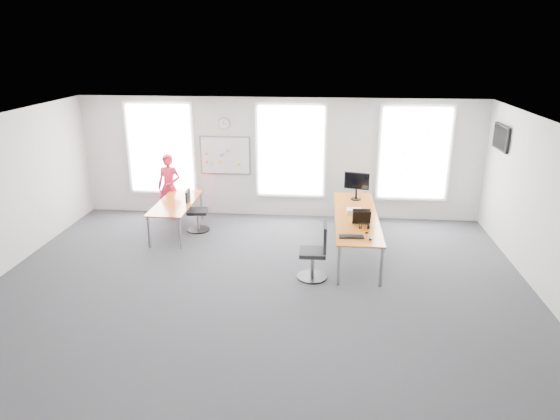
# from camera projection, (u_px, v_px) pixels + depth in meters

# --- Properties ---
(floor) EXTENTS (10.00, 10.00, 0.00)m
(floor) POSITION_uv_depth(u_px,v_px,m) (259.00, 287.00, 9.16)
(floor) COLOR #2B2A30
(floor) RESTS_ON ground
(ceiling) EXTENTS (10.00, 10.00, 0.00)m
(ceiling) POSITION_uv_depth(u_px,v_px,m) (256.00, 124.00, 8.19)
(ceiling) COLOR silver
(ceiling) RESTS_ON ground
(wall_back) EXTENTS (10.00, 0.00, 10.00)m
(wall_back) POSITION_uv_depth(u_px,v_px,m) (279.00, 158.00, 12.44)
(wall_back) COLOR silver
(wall_back) RESTS_ON ground
(wall_front) EXTENTS (10.00, 0.00, 10.00)m
(wall_front) POSITION_uv_depth(u_px,v_px,m) (203.00, 341.00, 4.91)
(wall_front) COLOR silver
(wall_front) RESTS_ON ground
(wall_right) EXTENTS (0.00, 10.00, 10.00)m
(wall_right) POSITION_uv_depth(u_px,v_px,m) (557.00, 219.00, 8.25)
(wall_right) COLOR silver
(wall_right) RESTS_ON ground
(window_left) EXTENTS (1.60, 0.06, 2.20)m
(window_left) POSITION_uv_depth(u_px,v_px,m) (161.00, 148.00, 12.61)
(window_left) COLOR white
(window_left) RESTS_ON wall_back
(window_mid) EXTENTS (1.60, 0.06, 2.20)m
(window_mid) POSITION_uv_depth(u_px,v_px,m) (291.00, 151.00, 12.32)
(window_mid) COLOR white
(window_mid) RESTS_ON wall_back
(window_right) EXTENTS (1.60, 0.06, 2.20)m
(window_right) POSITION_uv_depth(u_px,v_px,m) (414.00, 153.00, 12.07)
(window_right) COLOR white
(window_right) RESTS_ON wall_back
(desk_right) EXTENTS (0.89, 3.32, 0.81)m
(desk_right) POSITION_uv_depth(u_px,v_px,m) (356.00, 218.00, 10.49)
(desk_right) COLOR #BE5B16
(desk_right) RESTS_ON ground
(desk_left) EXTENTS (0.82, 2.04, 0.75)m
(desk_left) POSITION_uv_depth(u_px,v_px,m) (176.00, 205.00, 11.56)
(desk_left) COLOR #BE5B16
(desk_left) RESTS_ON ground
(chair_right) EXTENTS (0.58, 0.58, 1.09)m
(chair_right) POSITION_uv_depth(u_px,v_px,m) (316.00, 255.00, 9.37)
(chair_right) COLOR black
(chair_right) RESTS_ON ground
(chair_left) EXTENTS (0.53, 0.53, 1.00)m
(chair_left) POSITION_uv_depth(u_px,v_px,m) (195.00, 213.00, 11.75)
(chair_left) COLOR black
(chair_left) RESTS_ON ground
(person) EXTENTS (0.64, 0.46, 1.65)m
(person) POSITION_uv_depth(u_px,v_px,m) (169.00, 187.00, 12.46)
(person) COLOR red
(person) RESTS_ON ground
(whiteboard) EXTENTS (1.20, 0.03, 0.90)m
(whiteboard) POSITION_uv_depth(u_px,v_px,m) (225.00, 156.00, 12.51)
(whiteboard) COLOR white
(whiteboard) RESTS_ON wall_back
(wall_clock) EXTENTS (0.30, 0.04, 0.30)m
(wall_clock) POSITION_uv_depth(u_px,v_px,m) (224.00, 124.00, 12.25)
(wall_clock) COLOR gray
(wall_clock) RESTS_ON wall_back
(tv) EXTENTS (0.06, 0.90, 0.55)m
(tv) POSITION_uv_depth(u_px,v_px,m) (501.00, 137.00, 10.82)
(tv) COLOR black
(tv) RESTS_ON wall_right
(keyboard) EXTENTS (0.47, 0.19, 0.02)m
(keyboard) POSITION_uv_depth(u_px,v_px,m) (351.00, 237.00, 9.32)
(keyboard) COLOR black
(keyboard) RESTS_ON desk_right
(mouse) EXTENTS (0.09, 0.12, 0.04)m
(mouse) POSITION_uv_depth(u_px,v_px,m) (370.00, 239.00, 9.18)
(mouse) COLOR black
(mouse) RESTS_ON desk_right
(lens_cap) EXTENTS (0.07, 0.07, 0.01)m
(lens_cap) POSITION_uv_depth(u_px,v_px,m) (367.00, 233.00, 9.52)
(lens_cap) COLOR black
(lens_cap) RESTS_ON desk_right
(headphones) EXTENTS (0.20, 0.11, 0.12)m
(headphones) POSITION_uv_depth(u_px,v_px,m) (364.00, 226.00, 9.72)
(headphones) COLOR black
(headphones) RESTS_ON desk_right
(laptop_sleeve) EXTENTS (0.37, 0.21, 0.30)m
(laptop_sleeve) POSITION_uv_depth(u_px,v_px,m) (362.00, 217.00, 9.95)
(laptop_sleeve) COLOR black
(laptop_sleeve) RESTS_ON desk_right
(paper_stack) EXTENTS (0.31, 0.23, 0.10)m
(paper_stack) POSITION_uv_depth(u_px,v_px,m) (354.00, 211.00, 10.56)
(paper_stack) COLOR beige
(paper_stack) RESTS_ON desk_right
(monitor) EXTENTS (0.57, 0.24, 0.64)m
(monitor) POSITION_uv_depth(u_px,v_px,m) (357.00, 184.00, 11.38)
(monitor) COLOR black
(monitor) RESTS_ON desk_right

